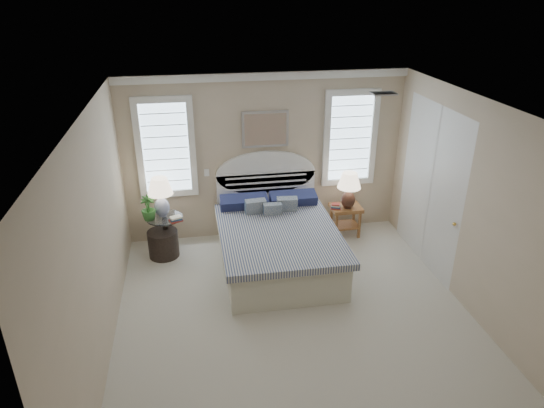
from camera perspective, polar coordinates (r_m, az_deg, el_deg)
The scene contains 21 objects.
floor at distance 6.32m, azimuth 2.99°, elevation -13.71°, with size 4.50×5.00×0.01m, color #BDB6A2.
ceiling at distance 5.10m, azimuth 3.66°, elevation 10.79°, with size 4.50×5.00×0.01m, color silver.
wall_back at distance 7.84m, azimuth -0.81°, elevation 5.55°, with size 4.50×0.02×2.70m, color #C0AE90.
wall_left at distance 5.57m, azimuth -19.98°, elevation -4.46°, with size 0.02×5.00×2.70m, color #C0AE90.
wall_right at distance 6.44m, azimuth 23.20°, elevation -0.97°, with size 0.02×5.00×2.70m, color #C0AE90.
crown_molding at distance 7.48m, azimuth -0.82°, elevation 14.83°, with size 4.50×0.08×0.12m, color white.
hvac_vent at distance 6.22m, azimuth 12.99°, elevation 12.57°, with size 0.30×0.20×0.02m, color #B2B2B2.
switch_plate at distance 7.81m, azimuth -7.69°, elevation 3.68°, with size 0.08×0.01×0.12m, color white.
window_left at distance 7.66m, azimuth -12.39°, elevation 6.48°, with size 0.90×0.06×1.60m, color #A8C2D5.
window_right at distance 8.07m, azimuth 9.15°, elevation 7.67°, with size 0.90×0.06×1.60m, color #A8C2D5.
painting at distance 7.66m, azimuth -0.78°, elevation 8.77°, with size 0.74×0.04×0.58m, color silver.
closet_door at distance 7.42m, azimuth 18.14°, elevation 1.91°, with size 0.02×1.80×2.40m, color silver.
bed at distance 7.29m, azimuth 0.54°, elevation -4.30°, with size 1.72×2.28×1.47m.
side_table_left at distance 7.74m, azimuth -12.39°, elevation -3.13°, with size 0.56×0.56×0.63m.
nightstand_right at distance 8.19m, azimuth 8.64°, elevation -1.18°, with size 0.50×0.40×0.53m.
floor_pot at distance 7.75m, azimuth -12.66°, elevation -4.57°, with size 0.47×0.47×0.43m, color black.
lamp_left at distance 7.53m, azimuth -12.99°, elevation 1.30°, with size 0.51×0.51×0.63m.
lamp_right at distance 7.94m, azimuth 9.05°, elevation 2.05°, with size 0.50×0.50×0.62m.
potted_plant at distance 7.52m, azimuth -14.37°, elevation -0.46°, with size 0.22×0.22×0.39m, color #2A692C.
books_left at distance 7.44m, azimuth -11.25°, elevation -1.75°, with size 0.22×0.18×0.08m.
books_right at distance 8.01m, azimuth 7.49°, elevation -0.27°, with size 0.18×0.15×0.09m.
Camera 1 is at (-1.17, -4.81, 3.92)m, focal length 32.00 mm.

